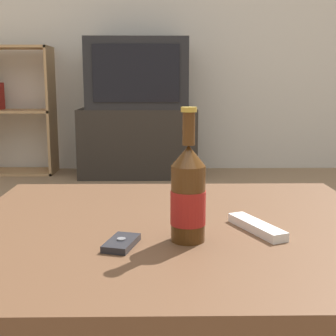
{
  "coord_description": "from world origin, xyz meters",
  "views": [
    {
      "loc": [
        -0.03,
        -1.06,
        0.77
      ],
      "look_at": [
        -0.01,
        0.19,
        0.53
      ],
      "focal_mm": 50.0,
      "sensor_mm": 36.0,
      "label": 1
    }
  ],
  "objects_px": {
    "cell_phone": "(121,243)",
    "remote_control": "(257,227)",
    "bookshelf": "(11,108)",
    "tv_stand": "(138,142)",
    "beer_bottle": "(188,195)",
    "television": "(138,74)"
  },
  "relations": [
    {
      "from": "tv_stand",
      "to": "beer_bottle",
      "type": "height_order",
      "value": "beer_bottle"
    },
    {
      "from": "beer_bottle",
      "to": "cell_phone",
      "type": "relative_size",
      "value": 2.59
    },
    {
      "from": "bookshelf",
      "to": "beer_bottle",
      "type": "height_order",
      "value": "bookshelf"
    },
    {
      "from": "tv_stand",
      "to": "remote_control",
      "type": "bearing_deg",
      "value": -81.79
    },
    {
      "from": "bookshelf",
      "to": "beer_bottle",
      "type": "relative_size",
      "value": 3.68
    },
    {
      "from": "tv_stand",
      "to": "television",
      "type": "xyz_separation_m",
      "value": [
        0.0,
        -0.0,
        0.54
      ]
    },
    {
      "from": "cell_phone",
      "to": "tv_stand",
      "type": "bearing_deg",
      "value": 107.46
    },
    {
      "from": "cell_phone",
      "to": "remote_control",
      "type": "distance_m",
      "value": 0.31
    },
    {
      "from": "television",
      "to": "cell_phone",
      "type": "bearing_deg",
      "value": -87.94
    },
    {
      "from": "tv_stand",
      "to": "remote_control",
      "type": "distance_m",
      "value": 2.8
    },
    {
      "from": "television",
      "to": "bookshelf",
      "type": "xyz_separation_m",
      "value": [
        -1.04,
        0.1,
        -0.28
      ]
    },
    {
      "from": "remote_control",
      "to": "television",
      "type": "bearing_deg",
      "value": 75.02
    },
    {
      "from": "bookshelf",
      "to": "beer_bottle",
      "type": "distance_m",
      "value": 3.19
    },
    {
      "from": "television",
      "to": "beer_bottle",
      "type": "height_order",
      "value": "television"
    },
    {
      "from": "beer_bottle",
      "to": "remote_control",
      "type": "distance_m",
      "value": 0.19
    },
    {
      "from": "tv_stand",
      "to": "cell_phone",
      "type": "relative_size",
      "value": 8.55
    },
    {
      "from": "bookshelf",
      "to": "remote_control",
      "type": "xyz_separation_m",
      "value": [
        1.44,
        -2.86,
        -0.1
      ]
    },
    {
      "from": "television",
      "to": "beer_bottle",
      "type": "xyz_separation_m",
      "value": [
        0.24,
        -2.82,
        -0.28
      ]
    },
    {
      "from": "bookshelf",
      "to": "remote_control",
      "type": "distance_m",
      "value": 3.21
    },
    {
      "from": "tv_stand",
      "to": "beer_bottle",
      "type": "distance_m",
      "value": 2.85
    },
    {
      "from": "television",
      "to": "beer_bottle",
      "type": "relative_size",
      "value": 2.79
    },
    {
      "from": "cell_phone",
      "to": "beer_bottle",
      "type": "bearing_deg",
      "value": 29.28
    }
  ]
}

